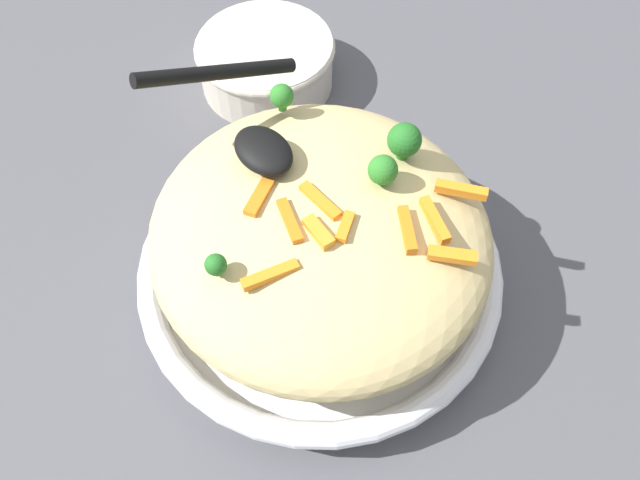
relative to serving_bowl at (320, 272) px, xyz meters
name	(u,v)px	position (x,y,z in m)	size (l,w,h in m)	color
ground_plane	(320,287)	(0.00, 0.00, -0.03)	(2.40, 2.40, 0.00)	#4C4C51
serving_bowl	(320,272)	(0.00, 0.00, 0.00)	(0.32, 0.32, 0.05)	silver
pasta_mound	(320,234)	(0.00, 0.00, 0.06)	(0.28, 0.27, 0.09)	#D1BA7A
carrot_piece_0	(435,220)	(-0.06, -0.06, 0.10)	(0.04, 0.01, 0.01)	orange
carrot_piece_1	(318,232)	(-0.02, 0.02, 0.11)	(0.03, 0.01, 0.01)	orange
carrot_piece_2	(289,220)	(0.00, 0.03, 0.11)	(0.04, 0.01, 0.01)	orange
carrot_piece_3	(347,225)	(-0.03, 0.00, 0.11)	(0.03, 0.01, 0.01)	orange
carrot_piece_4	(407,230)	(-0.06, -0.04, 0.10)	(0.04, 0.01, 0.01)	orange
carrot_piece_5	(321,201)	(0.00, 0.00, 0.11)	(0.04, 0.01, 0.01)	orange
carrot_piece_6	(461,190)	(-0.06, -0.09, 0.10)	(0.04, 0.01, 0.01)	orange
carrot_piece_7	(452,255)	(-0.09, -0.05, 0.10)	(0.04, 0.01, 0.01)	orange
carrot_piece_8	(270,275)	(-0.03, 0.07, 0.10)	(0.04, 0.01, 0.01)	orange
carrot_piece_9	(259,197)	(0.03, 0.03, 0.10)	(0.03, 0.01, 0.01)	orange
broccoli_floret_0	(218,268)	(0.00, 0.09, 0.11)	(0.02, 0.02, 0.02)	#205B1C
broccoli_floret_1	(383,170)	(-0.01, -0.05, 0.12)	(0.02, 0.02, 0.03)	#296820
broccoli_floret_2	(403,140)	(0.00, -0.08, 0.11)	(0.03, 0.03, 0.03)	#205B1C
broccoli_floret_3	(282,96)	(0.10, -0.04, 0.11)	(0.02, 0.02, 0.03)	#296820
serving_spoon	(247,124)	(0.08, 0.01, 0.12)	(0.11, 0.14, 0.07)	black
companion_bowl	(266,60)	(0.25, -0.12, 0.01)	(0.15, 0.15, 0.06)	beige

